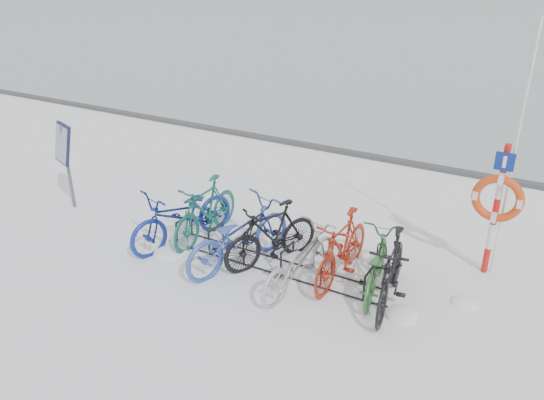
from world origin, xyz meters
The scene contains 14 objects.
ground centered at (0.00, 0.00, 0.00)m, with size 900.00×900.00×0.00m, color white.
quay_edge centered at (0.00, 5.90, 0.05)m, with size 400.00×0.25×0.10m, color #3F3F42.
bike_rack centered at (0.00, 0.00, 0.18)m, with size 4.00×0.48×0.46m.
info_board centered at (-4.74, -0.02, 1.31)m, with size 0.64×0.42×1.81m.
lifebuoy_station centered at (3.28, 1.52, 1.37)m, with size 0.79×0.22×4.09m.
bike_0 centered at (-1.75, -0.07, 0.58)m, with size 0.77×2.20×1.15m, color navy.
bike_1 centered at (-1.51, 0.30, 0.59)m, with size 0.55×1.95×1.17m, color #13584D.
bike_2 centered at (-0.46, -0.20, 0.58)m, with size 0.77×2.22×1.16m, color #324FA9.
bike_3 centered at (-0.01, 0.12, 0.56)m, with size 0.53×1.87×1.13m, color black.
bike_4 centered at (0.74, -0.32, 0.51)m, with size 0.67×1.93×1.01m, color #A1A3A8.
bike_5 centered at (1.23, 0.24, 0.58)m, with size 0.55×1.93×1.16m, color #9B2210.
bike_6 centered at (1.82, 0.21, 0.47)m, with size 0.63×1.80×0.95m, color #326B36.
bike_7 centered at (2.14, -0.05, 0.58)m, with size 0.55×1.94×1.16m, color black.
snow_drifts centered at (0.12, -0.05, 0.00)m, with size 6.29×1.84×0.22m.
Camera 1 is at (3.87, -6.79, 4.83)m, focal length 35.00 mm.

